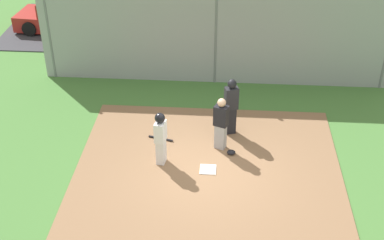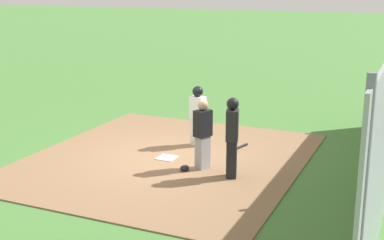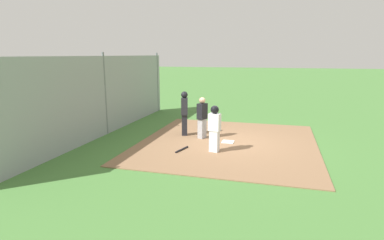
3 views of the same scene
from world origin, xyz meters
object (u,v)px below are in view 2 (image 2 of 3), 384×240
(baseball_bat, at_px, (239,147))
(catcher_mask, at_px, (185,168))
(catcher, at_px, (203,133))
(umpire, at_px, (232,136))
(home_plate, at_px, (167,158))
(runner, at_px, (198,112))

(baseball_bat, bearing_deg, catcher_mask, -0.87)
(catcher, height_order, umpire, umpire)
(home_plate, bearing_deg, baseball_bat, -43.00)
(umpire, xyz_separation_m, runner, (1.87, 1.62, -0.05))
(home_plate, distance_m, catcher_mask, 0.99)
(catcher, height_order, catcher_mask, catcher)
(catcher, bearing_deg, runner, -40.72)
(home_plate, distance_m, baseball_bat, 1.99)
(umpire, bearing_deg, runner, -65.59)
(umpire, bearing_deg, catcher_mask, -13.91)
(home_plate, height_order, runner, runner)
(catcher_mask, bearing_deg, umpire, -87.45)
(catcher, xyz_separation_m, umpire, (-0.27, -0.80, 0.11))
(catcher, xyz_separation_m, baseball_bat, (1.75, -0.28, -0.81))
(runner, bearing_deg, catcher, 37.51)
(catcher, relative_size, catcher_mask, 6.73)
(catcher_mask, bearing_deg, runner, 14.87)
(catcher_mask, bearing_deg, baseball_bat, -15.83)
(baseball_bat, height_order, catcher_mask, catcher_mask)
(catcher, bearing_deg, catcher_mask, 68.38)
(home_plate, distance_m, catcher, 1.39)
(umpire, height_order, baseball_bat, umpire)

